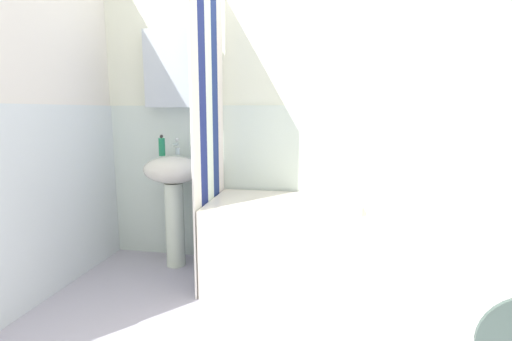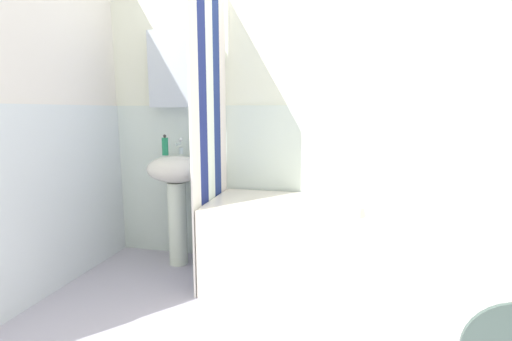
% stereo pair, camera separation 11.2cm
% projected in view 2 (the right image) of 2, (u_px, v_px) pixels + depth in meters
% --- Properties ---
extents(wall_back_tiled, '(3.60, 0.18, 2.40)m').
position_uv_depth(wall_back_tiled, '(300.00, 114.00, 2.67)').
color(wall_back_tiled, white).
rests_on(wall_back_tiled, ground_plane).
extents(wall_left_tiled, '(0.07, 1.81, 2.40)m').
position_uv_depth(wall_left_tiled, '(22.00, 118.00, 2.14)').
color(wall_left_tiled, silver).
rests_on(wall_left_tiled, ground_plane).
extents(sink, '(0.44, 0.34, 0.84)m').
position_uv_depth(sink, '(176.00, 185.00, 2.73)').
color(sink, silver).
rests_on(sink, ground_plane).
extents(faucet, '(0.03, 0.12, 0.12)m').
position_uv_depth(faucet, '(180.00, 146.00, 2.77)').
color(faucet, silver).
rests_on(faucet, sink).
extents(soap_dispenser, '(0.05, 0.05, 0.15)m').
position_uv_depth(soap_dispenser, '(165.00, 146.00, 2.71)').
color(soap_dispenser, '#1E7C50').
rests_on(soap_dispenser, sink).
extents(bathtub, '(1.63, 0.66, 0.57)m').
position_uv_depth(bathtub, '(332.00, 247.00, 2.39)').
color(bathtub, silver).
rests_on(bathtub, ground_plane).
extents(shower_curtain, '(0.01, 0.66, 2.00)m').
position_uv_depth(shower_curtain, '(210.00, 135.00, 2.46)').
color(shower_curtain, white).
rests_on(shower_curtain, ground_plane).
extents(conditioner_bottle, '(0.05, 0.05, 0.23)m').
position_uv_depth(conditioner_bottle, '(447.00, 186.00, 2.41)').
color(conditioner_bottle, '#27764E').
rests_on(conditioner_bottle, bathtub).
extents(lotion_bottle, '(0.05, 0.05, 0.22)m').
position_uv_depth(lotion_bottle, '(426.00, 186.00, 2.43)').
color(lotion_bottle, '#2D2A30').
rests_on(lotion_bottle, bathtub).
extents(body_wash_bottle, '(0.04, 0.04, 0.22)m').
position_uv_depth(body_wash_bottle, '(408.00, 186.00, 2.45)').
color(body_wash_bottle, '#BF4662').
rests_on(body_wash_bottle, bathtub).
extents(towel_folded, '(0.31, 0.20, 0.07)m').
position_uv_depth(towel_folded, '(333.00, 207.00, 2.17)').
color(towel_folded, silver).
rests_on(towel_folded, bathtub).
extents(washer_dryer_stack, '(0.56, 0.65, 1.70)m').
position_uv_depth(washer_dryer_stack, '(489.00, 200.00, 1.32)').
color(washer_dryer_stack, white).
rests_on(washer_dryer_stack, ground_plane).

